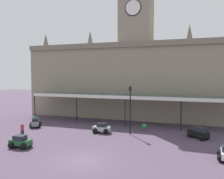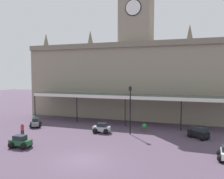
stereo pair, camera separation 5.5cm
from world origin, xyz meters
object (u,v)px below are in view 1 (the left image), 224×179
car_grey_sedan (35,123)px  car_black_estate (199,133)px  victorian_lamppost (130,105)px  car_silver_sedan (102,129)px  planter_near_kerb (144,127)px  car_green_sedan (20,142)px  pedestrian_beside_cars (22,130)px  planter_forecourt_centre (34,119)px

car_grey_sedan → car_black_estate: bearing=3.1°
victorian_lamppost → car_silver_sedan: bearing=-173.2°
car_black_estate → victorian_lamppost: 8.09m
victorian_lamppost → planter_near_kerb: size_ratio=5.93×
car_green_sedan → car_grey_sedan: same height
pedestrian_beside_cars → victorian_lamppost: bearing=25.2°
planter_forecourt_centre → planter_near_kerb: same height
car_black_estate → car_grey_sedan: (-20.33, -1.12, -0.06)m
pedestrian_beside_cars → planter_forecourt_centre: 8.37m
car_silver_sedan → victorian_lamppost: bearing=6.8°
victorian_lamppost → car_black_estate: bearing=5.8°
car_green_sedan → planter_forecourt_centre: size_ratio=2.19×
pedestrian_beside_cars → car_silver_sedan: bearing=32.1°
car_grey_sedan → pedestrian_beside_cars: 5.16m
planter_forecourt_centre → car_silver_sedan: bearing=-12.7°
car_green_sedan → planter_near_kerb: bearing=44.6°
victorian_lamppost → car_grey_sedan: bearing=-178.4°
car_silver_sedan → planter_near_kerb: car_silver_sedan is taller
car_silver_sedan → victorian_lamppost: victorian_lamppost is taller
car_grey_sedan → victorian_lamppost: bearing=1.6°
car_black_estate → planter_forecourt_centre: bearing=176.3°
car_green_sedan → victorian_lamppost: size_ratio=0.37×
car_silver_sedan → pedestrian_beside_cars: 8.91m
car_black_estate → victorian_lamppost: victorian_lamppost is taller
car_green_sedan → car_grey_sedan: bearing=117.9°
pedestrian_beside_cars → car_green_sedan: bearing=-53.0°
planter_forecourt_centre → car_green_sedan: bearing=-58.8°
car_green_sedan → planter_near_kerb: (10.06, 9.93, -0.01)m
pedestrian_beside_cars → planter_near_kerb: 14.13m
car_black_estate → victorian_lamppost: size_ratio=0.42×
car_grey_sedan → planter_forecourt_centre: 3.32m
car_grey_sedan → victorian_lamppost: 13.17m
car_black_estate → planter_forecourt_centre: size_ratio=2.51×
car_green_sedan → car_grey_sedan: (-4.06, 7.66, 0.00)m
car_black_estate → planter_near_kerb: car_black_estate is taller
car_silver_sedan → pedestrian_beside_cars: pedestrian_beside_cars is taller
car_silver_sedan → planter_forecourt_centre: (-11.54, 2.60, -0.01)m
car_black_estate → pedestrian_beside_cars: pedestrian_beside_cars is taller
car_silver_sedan → planter_near_kerb: 5.24m
pedestrian_beside_cars → planter_forecourt_centre: bearing=118.7°
car_green_sedan → car_silver_sedan: (5.36, 7.61, 0.00)m
car_green_sedan → car_black_estate: size_ratio=0.87×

